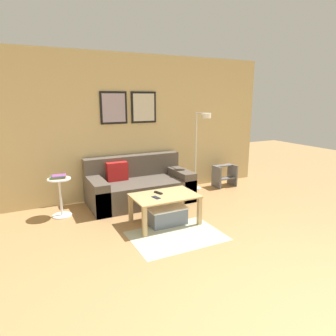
% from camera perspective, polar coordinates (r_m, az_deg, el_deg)
% --- Properties ---
extents(ground_plane, '(16.00, 16.00, 0.00)m').
position_cam_1_polar(ground_plane, '(2.94, 22.54, -25.57)').
color(ground_plane, tan).
extents(wall_back, '(5.60, 0.09, 2.55)m').
position_cam_1_polar(wall_back, '(5.52, -7.07, 7.85)').
color(wall_back, tan).
rests_on(wall_back, ground_plane).
extents(area_rug, '(1.21, 0.86, 0.01)m').
position_cam_1_polar(area_rug, '(4.08, 1.65, -12.80)').
color(area_rug, '#B2B79E').
rests_on(area_rug, ground_plane).
extents(couch, '(1.77, 0.88, 0.78)m').
position_cam_1_polar(couch, '(5.27, -5.55, -3.57)').
color(couch, brown).
rests_on(couch, ground_plane).
extents(coffee_table, '(0.93, 0.61, 0.43)m').
position_cam_1_polar(coffee_table, '(4.33, -0.64, -6.13)').
color(coffee_table, tan).
rests_on(coffee_table, ground_plane).
extents(storage_bin, '(0.55, 0.39, 0.26)m').
position_cam_1_polar(storage_bin, '(4.41, -0.34, -8.93)').
color(storage_bin, slate).
rests_on(storage_bin, ground_plane).
extents(floor_lamp, '(0.25, 0.54, 1.52)m').
position_cam_1_polar(floor_lamp, '(5.73, 6.25, 4.93)').
color(floor_lamp, silver).
rests_on(floor_lamp, ground_plane).
extents(side_table, '(0.35, 0.35, 0.60)m').
position_cam_1_polar(side_table, '(4.88, -19.83, -4.63)').
color(side_table, white).
rests_on(side_table, ground_plane).
extents(book_stack, '(0.24, 0.19, 0.05)m').
position_cam_1_polar(book_stack, '(4.83, -20.18, -1.55)').
color(book_stack, '#D18438').
rests_on(book_stack, side_table).
extents(remote_control, '(0.08, 0.16, 0.02)m').
position_cam_1_polar(remote_control, '(4.38, -1.86, -4.73)').
color(remote_control, black).
rests_on(remote_control, coffee_table).
extents(cell_phone, '(0.09, 0.15, 0.01)m').
position_cam_1_polar(cell_phone, '(4.19, -2.28, -5.64)').
color(cell_phone, '#1E2338').
rests_on(cell_phone, coffee_table).
extents(step_stool, '(0.44, 0.31, 0.44)m').
position_cam_1_polar(step_stool, '(6.28, 10.72, -1.33)').
color(step_stool, slate).
rests_on(step_stool, ground_plane).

